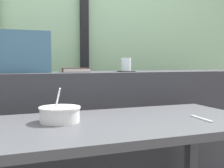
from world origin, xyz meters
The scene contains 10 objects.
outdoor_backdrop centered at (0.00, 1.29, 1.40)m, with size 4.80×0.08×2.80m, color #9EC699.
window_divider_post centered at (0.15, 1.22, 1.30)m, with size 0.07×0.05×2.60m, color black.
dark_console_ledge centered at (0.00, 0.55, 0.44)m, with size 2.80×0.40×0.89m, color #38383D.
breakfast_table centered at (-0.03, -0.12, 0.58)m, with size 1.28×0.69×0.68m.
coaster_square centered at (0.25, 0.51, 0.89)m, with size 0.10×0.10×0.01m, color black.
juice_glass centered at (0.25, 0.51, 0.93)m, with size 0.07×0.07×0.09m.
closed_book centered at (-0.09, 0.58, 0.90)m, with size 0.21×0.17×0.03m.
throw_pillow centered at (-0.43, 0.55, 1.02)m, with size 0.32×0.14×0.26m, color #426B84.
soup_bowl centered at (-0.32, -0.05, 0.72)m, with size 0.19×0.19×0.16m.
fork_utensil centered at (0.32, -0.23, 0.68)m, with size 0.02×0.17×0.01m, color silver.
Camera 1 is at (-0.57, -1.35, 0.95)m, focal length 46.69 mm.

